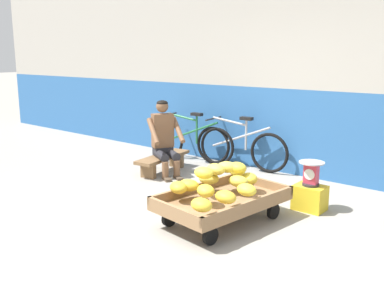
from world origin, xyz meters
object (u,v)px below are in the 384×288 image
vendor_seated (164,138)px  weighing_scale (311,173)px  low_bench (163,160)px  bicycle_far_left (240,147)px  banana_cart (223,202)px  plastic_crate (310,198)px  bicycle_near_left (192,141)px

vendor_seated → weighing_scale: size_ratio=3.80×
low_bench → vendor_seated: (0.08, -0.04, 0.37)m
bicycle_far_left → weighing_scale: bearing=-32.3°
banana_cart → bicycle_far_left: bicycle_far_left is taller
vendor_seated → weighing_scale: (2.44, -0.07, -0.11)m
banana_cart → weighing_scale: (0.57, 0.99, 0.21)m
low_bench → vendor_seated: bearing=-29.0°
plastic_crate → bicycle_near_left: size_ratio=0.22×
plastic_crate → bicycle_far_left: bicycle_far_left is taller
banana_cart → weighing_scale: 1.16m
plastic_crate → bicycle_near_left: bicycle_near_left is taller
banana_cart → bicycle_near_left: 2.85m
vendor_seated → bicycle_near_left: bearing=102.4°
low_bench → weighing_scale: size_ratio=3.77×
low_bench → bicycle_near_left: bearing=98.0°
banana_cart → weighing_scale: bearing=60.0°
low_bench → bicycle_far_left: bicycle_far_left is taller
vendor_seated → bicycle_far_left: 1.27m
bicycle_far_left → vendor_seated: bearing=-125.4°
banana_cart → bicycle_near_left: size_ratio=0.93×
vendor_seated → bicycle_far_left: vendor_seated is taller
plastic_crate → bicycle_far_left: bearing=147.8°
plastic_crate → bicycle_near_left: 2.82m
plastic_crate → weighing_scale: (0.00, -0.00, 0.30)m
low_bench → bicycle_far_left: bearing=50.6°
low_bench → plastic_crate: size_ratio=3.14×
banana_cart → bicycle_near_left: bicycle_near_left is taller
banana_cart → low_bench: 2.24m
plastic_crate → bicycle_far_left: size_ratio=0.22×
plastic_crate → weighing_scale: size_ratio=1.20×
weighing_scale → bicycle_near_left: (-2.64, 0.97, -0.10)m
banana_cart → plastic_crate: 1.15m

